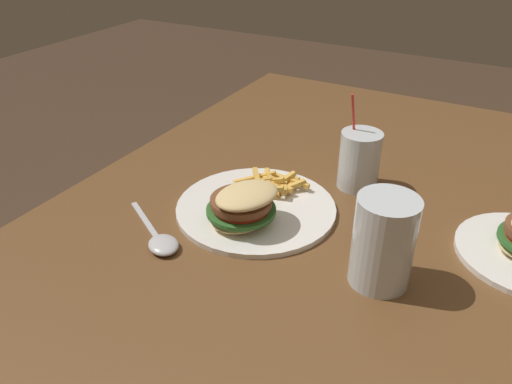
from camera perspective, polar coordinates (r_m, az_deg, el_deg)
dining_table at (r=0.98m, az=11.05°, el=-9.94°), size 1.42×1.11×0.76m
meal_plate_near at (r=0.90m, az=-0.53°, el=-1.49°), size 0.30×0.30×0.09m
beer_glass at (r=0.75m, az=14.31°, el=-5.69°), size 0.09×0.09×0.14m
juice_glass at (r=1.00m, az=11.70°, el=3.39°), size 0.08×0.08×0.19m
spoon at (r=0.84m, az=-10.70°, el=-5.73°), size 0.13×0.18×0.02m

